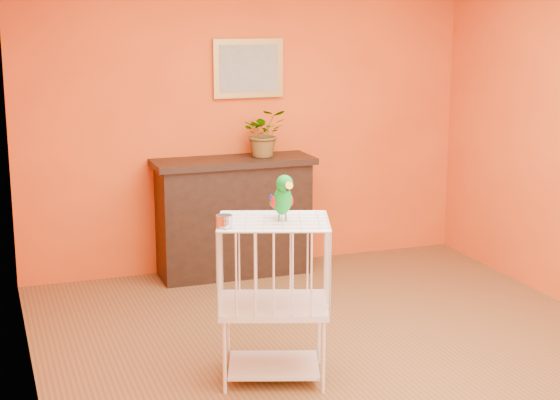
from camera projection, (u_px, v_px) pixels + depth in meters
name	position (u px, v px, depth m)	size (l,w,h in m)	color
ground	(352.00, 357.00, 5.65)	(4.50, 4.50, 0.00)	brown
room_shell	(357.00, 117.00, 5.31)	(4.50, 4.50, 4.50)	#E85715
console_cabinet	(234.00, 217.00, 7.33)	(1.36, 0.49, 1.01)	black
potted_plant	(264.00, 138.00, 7.29)	(0.37, 0.41, 0.32)	#26722D
framed_picture	(248.00, 68.00, 7.31)	(0.62, 0.04, 0.50)	#B08D3F
birdcage	(274.00, 297.00, 5.22)	(0.78, 0.68, 1.01)	silver
feed_cup	(224.00, 221.00, 4.94)	(0.10, 0.10, 0.07)	silver
parrot	(283.00, 197.00, 5.09)	(0.14, 0.25, 0.28)	#59544C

